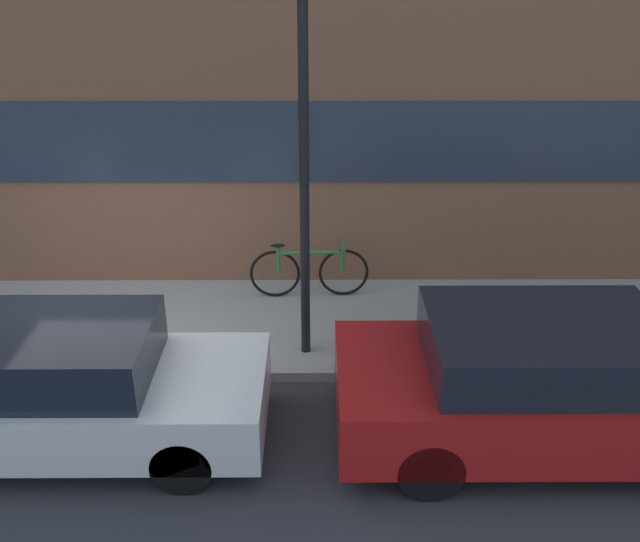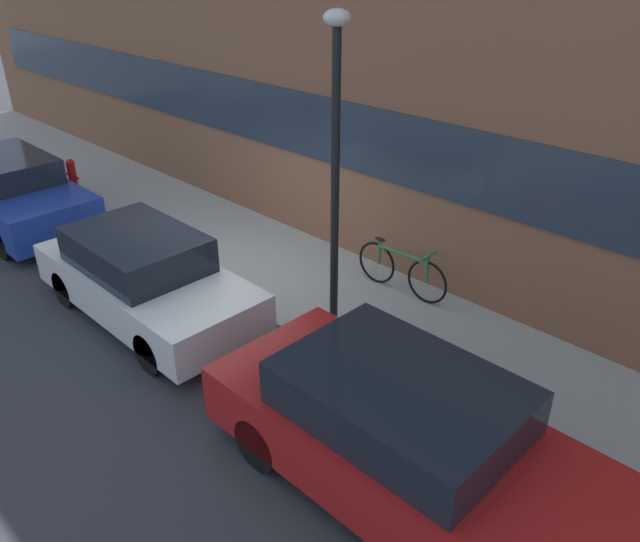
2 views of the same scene
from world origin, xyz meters
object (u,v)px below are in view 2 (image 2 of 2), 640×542
Objects in this scene: lamp_post at (336,147)px; fire_hydrant at (73,177)px; parked_car_white at (145,277)px; parked_car_red at (408,439)px; bicycle at (401,269)px; parked_car_blue at (11,192)px.

fire_hydrant is at bearing -179.21° from lamp_post.
parked_car_white is 4.83m from parked_car_red.
lamp_post reaches higher than bicycle.
bicycle is (2.39, 3.03, -0.13)m from parked_car_white.
fire_hydrant is 7.83m from bicycle.
parked_car_blue is 9.65m from parked_car_red.
lamp_post is (2.35, 1.55, 2.11)m from parked_car_white.
parked_car_red is at bearing 0.00° from parked_car_blue.
parked_car_blue is 4.82m from parked_car_white.
fire_hydrant is (-10.11, 1.45, -0.17)m from parked_car_red.
bicycle reaches higher than fire_hydrant.
parked_car_blue is 0.99× the size of lamp_post.
bicycle is at bearing 88.58° from lamp_post.
fire_hydrant is at bearing 164.69° from parked_car_white.
lamp_post is at bearing -93.91° from bicycle.
parked_car_white is 5.48m from fire_hydrant.
parked_car_red is 3.58m from lamp_post.
lamp_post is (-0.04, -1.48, 2.24)m from bicycle.
parked_car_red reaches higher than parked_car_white.
lamp_post is at bearing 12.20° from parked_car_blue.
parked_car_blue is at bearing 180.00° from parked_car_red.
lamp_post reaches higher than parked_car_red.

